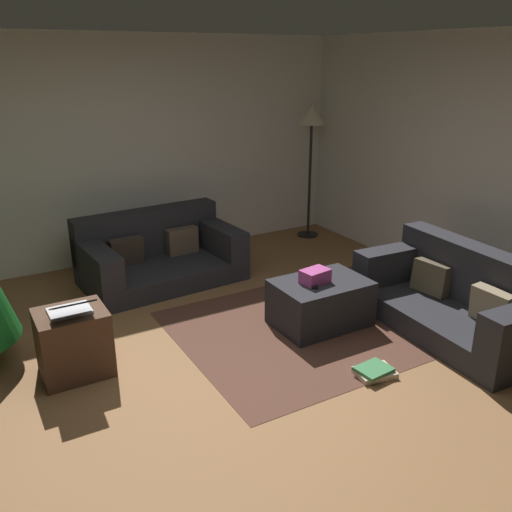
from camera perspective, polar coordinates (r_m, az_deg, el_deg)
The scene contains 12 objects.
ground_plane at distance 4.24m, azimuth -3.43°, elevation -13.41°, with size 6.40×6.40×0.00m, color brown.
rear_partition at distance 6.59m, azimuth -16.26°, elevation 10.32°, with size 6.40×0.12×2.60m, color silver.
couch_left at distance 6.11m, azimuth -10.28°, elevation 0.12°, with size 1.73×1.09×0.74m.
couch_right at distance 5.22m, azimuth 20.42°, elevation -4.31°, with size 0.94×1.81×0.75m.
ottoman at distance 5.05m, azimuth 6.76°, elevation -4.89°, with size 0.84×0.59×0.43m, color #26262B.
gift_box at distance 4.91m, azimuth 6.21°, elevation -2.11°, with size 0.25×0.17×0.12m, color #B23F8C.
tv_remote at distance 4.86m, azimuth 6.13°, elevation -3.02°, with size 0.05×0.16×0.02m, color black.
side_table at distance 4.48m, azimuth -18.57°, elevation -8.62°, with size 0.52×0.44×0.53m, color #4C3323.
laptop at distance 4.29m, azimuth -18.86°, elevation -5.24°, with size 0.31×0.39×0.18m.
book_stack at distance 4.43m, azimuth 12.32°, elevation -11.76°, with size 0.33×0.27×0.07m.
corner_lamp at distance 7.27m, azimuth 5.85°, elevation 13.46°, with size 0.36×0.36×1.75m.
area_rug at distance 5.14m, azimuth 6.67°, elevation -7.02°, with size 2.60×2.00×0.01m, color #523226.
Camera 1 is at (-1.54, -3.18, 2.35)m, focal length 38.14 mm.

